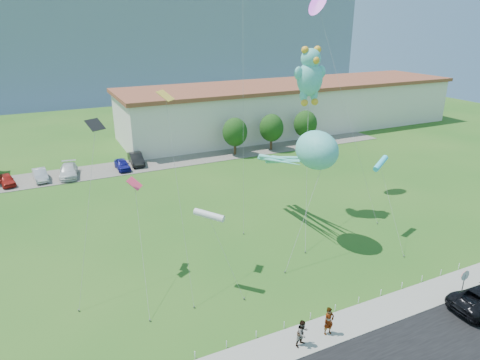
{
  "coord_description": "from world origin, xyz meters",
  "views": [
    {
      "loc": [
        -15.1,
        -20.08,
        18.37
      ],
      "look_at": [
        -1.65,
        8.0,
        6.72
      ],
      "focal_mm": 32.0,
      "sensor_mm": 36.0,
      "label": 1
    }
  ],
  "objects_px": {
    "warehouse": "(293,106)",
    "parked_car_red": "(7,180)",
    "stop_sign": "(464,278)",
    "teddy_bear_kite": "(310,75)",
    "parked_car_black": "(136,159)",
    "parked_car_silver": "(40,175)",
    "octopus_kite": "(307,155)",
    "parked_car_white": "(69,171)",
    "pedestrian_right": "(303,333)",
    "pedestrian_left": "(329,321)",
    "parked_car_blue": "(122,164)"
  },
  "relations": [
    {
      "from": "parked_car_white",
      "to": "warehouse",
      "type": "bearing_deg",
      "value": 20.93
    },
    {
      "from": "parked_car_white",
      "to": "parked_car_black",
      "type": "bearing_deg",
      "value": 15.11
    },
    {
      "from": "pedestrian_left",
      "to": "parked_car_blue",
      "type": "xyz_separation_m",
      "value": [
        -5.24,
        37.36,
        -0.31
      ]
    },
    {
      "from": "stop_sign",
      "to": "parked_car_blue",
      "type": "height_order",
      "value": "stop_sign"
    },
    {
      "from": "parked_car_red",
      "to": "parked_car_white",
      "type": "distance_m",
      "value": 6.88
    },
    {
      "from": "parked_car_black",
      "to": "warehouse",
      "type": "bearing_deg",
      "value": 17.71
    },
    {
      "from": "parked_car_red",
      "to": "pedestrian_right",
      "type": "bearing_deg",
      "value": -77.49
    },
    {
      "from": "pedestrian_right",
      "to": "parked_car_blue",
      "type": "distance_m",
      "value": 37.63
    },
    {
      "from": "parked_car_blue",
      "to": "stop_sign",
      "type": "bearing_deg",
      "value": -69.4
    },
    {
      "from": "warehouse",
      "to": "parked_car_red",
      "type": "bearing_deg",
      "value": -168.24
    },
    {
      "from": "stop_sign",
      "to": "parked_car_white",
      "type": "height_order",
      "value": "stop_sign"
    },
    {
      "from": "parked_car_blue",
      "to": "pedestrian_left",
      "type": "bearing_deg",
      "value": -83.43
    },
    {
      "from": "pedestrian_right",
      "to": "parked_car_silver",
      "type": "distance_m",
      "value": 39.95
    },
    {
      "from": "pedestrian_left",
      "to": "teddy_bear_kite",
      "type": "relative_size",
      "value": 0.12
    },
    {
      "from": "parked_car_white",
      "to": "parked_car_black",
      "type": "relative_size",
      "value": 1.09
    },
    {
      "from": "stop_sign",
      "to": "parked_car_white",
      "type": "xyz_separation_m",
      "value": [
        -22.18,
        38.69,
        -1.08
      ]
    },
    {
      "from": "parked_car_red",
      "to": "parked_car_silver",
      "type": "relative_size",
      "value": 0.9
    },
    {
      "from": "warehouse",
      "to": "parked_car_black",
      "type": "relative_size",
      "value": 13.16
    },
    {
      "from": "warehouse",
      "to": "teddy_bear_kite",
      "type": "bearing_deg",
      "value": -120.36
    },
    {
      "from": "warehouse",
      "to": "parked_car_red",
      "type": "height_order",
      "value": "warehouse"
    },
    {
      "from": "pedestrian_left",
      "to": "parked_car_red",
      "type": "bearing_deg",
      "value": 118.94
    },
    {
      "from": "parked_car_white",
      "to": "parked_car_silver",
      "type": "bearing_deg",
      "value": -175.33
    },
    {
      "from": "parked_car_blue",
      "to": "teddy_bear_kite",
      "type": "distance_m",
      "value": 28.51
    },
    {
      "from": "warehouse",
      "to": "stop_sign",
      "type": "bearing_deg",
      "value": -108.9
    },
    {
      "from": "parked_car_silver",
      "to": "pedestrian_right",
      "type": "bearing_deg",
      "value": -76.46
    },
    {
      "from": "parked_car_white",
      "to": "teddy_bear_kite",
      "type": "relative_size",
      "value": 0.31
    },
    {
      "from": "pedestrian_left",
      "to": "octopus_kite",
      "type": "distance_m",
      "value": 14.82
    },
    {
      "from": "pedestrian_right",
      "to": "parked_car_black",
      "type": "relative_size",
      "value": 0.37
    },
    {
      "from": "teddy_bear_kite",
      "to": "parked_car_blue",
      "type": "bearing_deg",
      "value": 123.7
    },
    {
      "from": "parked_car_white",
      "to": "pedestrian_left",
      "type": "bearing_deg",
      "value": -65.37
    },
    {
      "from": "pedestrian_left",
      "to": "parked_car_blue",
      "type": "bearing_deg",
      "value": 100.42
    },
    {
      "from": "pedestrian_right",
      "to": "parked_car_silver",
      "type": "relative_size",
      "value": 0.42
    },
    {
      "from": "parked_car_red",
      "to": "parked_car_white",
      "type": "bearing_deg",
      "value": -11.63
    },
    {
      "from": "pedestrian_right",
      "to": "parked_car_red",
      "type": "height_order",
      "value": "pedestrian_right"
    },
    {
      "from": "stop_sign",
      "to": "parked_car_black",
      "type": "height_order",
      "value": "stop_sign"
    },
    {
      "from": "parked_car_white",
      "to": "parked_car_red",
      "type": "bearing_deg",
      "value": -173.1
    },
    {
      "from": "warehouse",
      "to": "octopus_kite",
      "type": "xyz_separation_m",
      "value": [
        -20.9,
        -35.15,
        3.53
      ]
    },
    {
      "from": "warehouse",
      "to": "pedestrian_left",
      "type": "bearing_deg",
      "value": -119.74
    },
    {
      "from": "stop_sign",
      "to": "parked_car_silver",
      "type": "height_order",
      "value": "stop_sign"
    },
    {
      "from": "teddy_bear_kite",
      "to": "parked_car_black",
      "type": "bearing_deg",
      "value": 118.04
    },
    {
      "from": "parked_car_silver",
      "to": "parked_car_white",
      "type": "bearing_deg",
      "value": -7.98
    },
    {
      "from": "pedestrian_right",
      "to": "octopus_kite",
      "type": "bearing_deg",
      "value": 42.64
    },
    {
      "from": "parked_car_blue",
      "to": "teddy_bear_kite",
      "type": "xyz_separation_m",
      "value": [
        14.08,
        -21.11,
        12.99
      ]
    },
    {
      "from": "pedestrian_left",
      "to": "teddy_bear_kite",
      "type": "height_order",
      "value": "teddy_bear_kite"
    },
    {
      "from": "warehouse",
      "to": "parked_car_silver",
      "type": "xyz_separation_m",
      "value": [
        -41.92,
        -9.37,
        -3.39
      ]
    },
    {
      "from": "stop_sign",
      "to": "pedestrian_right",
      "type": "relative_size",
      "value": 1.45
    },
    {
      "from": "parked_car_red",
      "to": "parked_car_black",
      "type": "bearing_deg",
      "value": -7.03
    },
    {
      "from": "parked_car_black",
      "to": "parked_car_blue",
      "type": "bearing_deg",
      "value": -145.25
    },
    {
      "from": "parked_car_silver",
      "to": "octopus_kite",
      "type": "xyz_separation_m",
      "value": [
        21.02,
        -25.78,
        6.92
      ]
    },
    {
      "from": "pedestrian_right",
      "to": "parked_car_white",
      "type": "distance_m",
      "value": 38.88
    }
  ]
}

